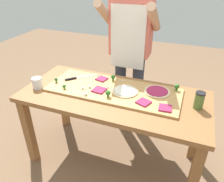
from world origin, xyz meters
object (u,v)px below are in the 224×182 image
Objects in this scene: broccoli_floret_front_left at (108,93)px; cheese_crumble_f at (122,81)px; chefs_knife at (76,78)px; broccoli_floret_center_right at (113,77)px; sauce_jar at (199,100)px; pizza_slice_far_left at (144,102)px; broccoli_floret_back_mid at (177,87)px; broccoli_floret_back_left at (56,80)px; pizza_slice_near_left at (99,90)px; broccoli_floret_front_mid at (64,86)px; prep_table at (114,105)px; pizza_whole_beet_magenta at (157,91)px; cook_center at (130,45)px; flour_cup at (37,84)px; cheese_crumble_b at (86,94)px; pizza_slice_near_right at (102,79)px; cheese_crumble_a at (83,88)px; cheese_crumble_c at (90,87)px; pizza_slice_far_right at (165,108)px; cheese_crumble_e at (98,75)px; pizza_whole_white_garlic at (125,91)px; cheese_crumble_d at (108,87)px.

broccoli_floret_front_left is 0.30m from cheese_crumble_f.
chefs_knife is 4.01× the size of broccoli_floret_front_left.
sauce_jar is (0.75, -0.16, 0.01)m from broccoli_floret_center_right.
broccoli_floret_back_mid reaches higher than pizza_slice_far_left.
pizza_slice_near_left is at bearing 0.20° from broccoli_floret_back_left.
broccoli_floret_front_left is (0.41, 0.01, 0.01)m from broccoli_floret_front_mid.
chefs_knife is (-0.42, 0.12, 0.13)m from prep_table.
cook_center is at bearing 130.86° from pizza_whole_beet_magenta.
broccoli_floret_back_left is at bearing 45.63° from flour_cup.
pizza_slice_far_left is 1.61× the size of broccoli_floret_front_left.
cheese_crumble_b is at bearing -148.07° from prep_table.
pizza_slice_near_right is at bearing 49.90° from broccoli_floret_front_mid.
pizza_slice_far_left is at bearing -13.38° from prep_table.
cheese_crumble_a is (0.28, -0.02, -0.02)m from broccoli_floret_back_left.
cheese_crumble_f is 0.76m from flour_cup.
broccoli_floret_back_left is (-0.90, -0.15, 0.02)m from pizza_whole_beet_magenta.
pizza_slice_far_left is (-0.07, -0.20, -0.00)m from pizza_whole_beet_magenta.
pizza_slice_far_left is 5.41× the size of cheese_crumble_c.
broccoli_floret_center_right reaches higher than pizza_whole_beet_magenta.
pizza_whole_beet_magenta is 2.29× the size of pizza_slice_far_right.
broccoli_floret_center_right reaches higher than pizza_slice_near_left.
flour_cup reaches higher than chefs_knife.
cheese_crumble_e is (-0.18, 0.04, -0.03)m from broccoli_floret_center_right.
chefs_knife is 0.24m from pizza_slice_near_right.
cheese_crumble_b is (-0.47, -0.06, 0.00)m from pizza_slice_far_left.
pizza_whole_beet_magenta is 2.39× the size of pizza_slice_near_right.
pizza_slice_near_right is 1.54× the size of broccoli_floret_center_right.
cook_center reaches higher than pizza_slice_near_right.
pizza_slice_near_right is (-0.63, 0.27, 0.00)m from pizza_slice_far_right.
pizza_whole_white_garlic is at bearing 13.60° from cheese_crumble_a.
cheese_crumble_d is at bearing 141.77° from prep_table.
cheese_crumble_a is at bearing -92.88° from cheese_crumble_e.
broccoli_floret_center_right is 3.66× the size of cheese_crumble_a.
cheese_crumble_d is at bearing -114.77° from cheese_crumble_f.
broccoli_floret_back_left is at bearing -170.45° from pizza_whole_beet_magenta.
cheese_crumble_a is (-0.25, 0.04, -0.03)m from broccoli_floret_front_left.
cheese_crumble_d is at bearing -163.27° from broccoli_floret_back_mid.
cheese_crumble_e is at bearing 169.75° from pizza_whole_beet_magenta.
broccoli_floret_center_right is at bearing 102.80° from broccoli_floret_front_left.
prep_table is 0.68m from cook_center.
broccoli_floret_back_mid is at bearing 3.20° from pizza_slice_near_right.
cheese_crumble_a is 0.41m from flour_cup.
broccoli_floret_back_left is at bearing -174.54° from pizza_whole_white_garlic.
chefs_knife is 13.49× the size of cheese_crumble_c.
cheese_crumble_e is at bearing 149.74° from pizza_slice_far_left.
broccoli_floret_center_right and broccoli_floret_back_mid have the same top height.
pizza_whole_beet_magenta is 0.42m from broccoli_floret_front_left.
cheese_crumble_c is (-0.56, -0.14, 0.00)m from pizza_whole_beet_magenta.
broccoli_floret_back_left is 3.35× the size of cheese_crumble_e.
broccoli_floret_front_mid is 0.80m from cook_center.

